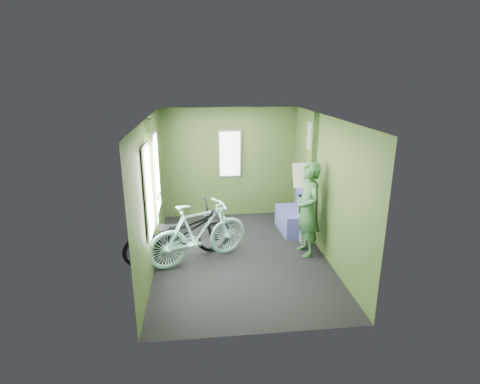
{
  "coord_description": "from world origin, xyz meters",
  "views": [
    {
      "loc": [
        -0.65,
        -5.65,
        2.9
      ],
      "look_at": [
        0.0,
        0.1,
        1.1
      ],
      "focal_mm": 28.0,
      "sensor_mm": 36.0,
      "label": 1
    }
  ],
  "objects_px": {
    "bicycle_mint": "(200,262)",
    "bench_seat": "(294,218)",
    "bicycle_black": "(181,260)",
    "passenger": "(308,209)",
    "waste_box": "(306,219)"
  },
  "relations": [
    {
      "from": "waste_box",
      "to": "bench_seat",
      "type": "height_order",
      "value": "bench_seat"
    },
    {
      "from": "bicycle_mint",
      "to": "bench_seat",
      "type": "relative_size",
      "value": 1.88
    },
    {
      "from": "bicycle_black",
      "to": "bench_seat",
      "type": "xyz_separation_m",
      "value": [
        2.14,
        0.98,
        0.27
      ]
    },
    {
      "from": "bicycle_black",
      "to": "bicycle_mint",
      "type": "height_order",
      "value": "bicycle_black"
    },
    {
      "from": "bicycle_black",
      "to": "waste_box",
      "type": "height_order",
      "value": "waste_box"
    },
    {
      "from": "passenger",
      "to": "waste_box",
      "type": "distance_m",
      "value": 0.68
    },
    {
      "from": "bench_seat",
      "to": "bicycle_black",
      "type": "bearing_deg",
      "value": -158.54
    },
    {
      "from": "waste_box",
      "to": "bench_seat",
      "type": "relative_size",
      "value": 0.9
    },
    {
      "from": "bicycle_mint",
      "to": "passenger",
      "type": "height_order",
      "value": "passenger"
    },
    {
      "from": "bicycle_mint",
      "to": "waste_box",
      "type": "distance_m",
      "value": 2.09
    },
    {
      "from": "waste_box",
      "to": "bench_seat",
      "type": "bearing_deg",
      "value": 105.3
    },
    {
      "from": "bicycle_black",
      "to": "passenger",
      "type": "xyz_separation_m",
      "value": [
        2.11,
        0.02,
        0.8
      ]
    },
    {
      "from": "bicycle_mint",
      "to": "bench_seat",
      "type": "xyz_separation_m",
      "value": [
        1.83,
        1.06,
        0.27
      ]
    },
    {
      "from": "passenger",
      "to": "bench_seat",
      "type": "xyz_separation_m",
      "value": [
        0.03,
        0.96,
        -0.53
      ]
    },
    {
      "from": "bicycle_black",
      "to": "waste_box",
      "type": "bearing_deg",
      "value": -97.14
    }
  ]
}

